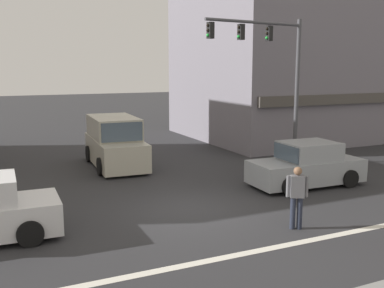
{
  "coord_description": "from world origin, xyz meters",
  "views": [
    {
      "loc": [
        -5.43,
        -11.77,
        4.21
      ],
      "look_at": [
        0.97,
        2.0,
        1.6
      ],
      "focal_mm": 42.0,
      "sensor_mm": 36.0,
      "label": 1
    }
  ],
  "objects_px": {
    "utility_pole_far_right": "(302,76)",
    "van_crossing_leftbound": "(115,143)",
    "pedestrian_mid_crossing": "(297,194)",
    "sedan_waiting_far": "(306,166)",
    "traffic_light_mast": "(275,65)"
  },
  "relations": [
    {
      "from": "utility_pole_far_right",
      "to": "van_crossing_leftbound",
      "type": "height_order",
      "value": "utility_pole_far_right"
    },
    {
      "from": "traffic_light_mast",
      "to": "sedan_waiting_far",
      "type": "relative_size",
      "value": 1.49
    },
    {
      "from": "van_crossing_leftbound",
      "to": "traffic_light_mast",
      "type": "bearing_deg",
      "value": -25.7
    },
    {
      "from": "utility_pole_far_right",
      "to": "sedan_waiting_far",
      "type": "distance_m",
      "value": 7.25
    },
    {
      "from": "van_crossing_leftbound",
      "to": "pedestrian_mid_crossing",
      "type": "bearing_deg",
      "value": -76.56
    },
    {
      "from": "traffic_light_mast",
      "to": "pedestrian_mid_crossing",
      "type": "relative_size",
      "value": 3.71
    },
    {
      "from": "sedan_waiting_far",
      "to": "utility_pole_far_right",
      "type": "bearing_deg",
      "value": 53.85
    },
    {
      "from": "van_crossing_leftbound",
      "to": "sedan_waiting_far",
      "type": "xyz_separation_m",
      "value": [
        5.35,
        -6.05,
        -0.29
      ]
    },
    {
      "from": "traffic_light_mast",
      "to": "sedan_waiting_far",
      "type": "distance_m",
      "value": 4.82
    },
    {
      "from": "sedan_waiting_far",
      "to": "pedestrian_mid_crossing",
      "type": "distance_m",
      "value": 4.62
    },
    {
      "from": "pedestrian_mid_crossing",
      "to": "sedan_waiting_far",
      "type": "bearing_deg",
      "value": 47.86
    },
    {
      "from": "utility_pole_far_right",
      "to": "sedan_waiting_far",
      "type": "xyz_separation_m",
      "value": [
        -3.87,
        -5.29,
        -3.09
      ]
    },
    {
      "from": "utility_pole_far_right",
      "to": "traffic_light_mast",
      "type": "bearing_deg",
      "value": -145.46
    },
    {
      "from": "sedan_waiting_far",
      "to": "traffic_light_mast",
      "type": "bearing_deg",
      "value": 77.05
    },
    {
      "from": "van_crossing_leftbound",
      "to": "pedestrian_mid_crossing",
      "type": "distance_m",
      "value": 9.73
    }
  ]
}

